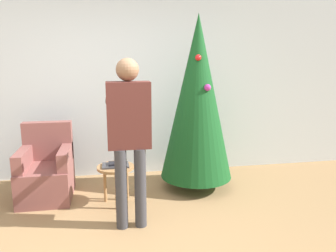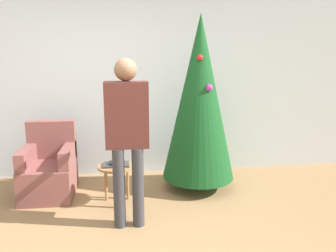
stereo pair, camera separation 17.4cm
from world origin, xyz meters
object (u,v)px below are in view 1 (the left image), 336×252
Objects in this scene: armchair at (47,172)px; person_standing at (129,128)px; christmas_tree at (197,98)px; side_stool at (116,172)px.

armchair is 1.50m from person_standing.
armchair is at bearing 138.00° from person_standing.
armchair is (-1.92, 0.02, -0.88)m from christmas_tree.
christmas_tree is at bearing 17.32° from side_stool.
person_standing reaches higher than side_stool.
person_standing is (-0.93, -0.86, -0.17)m from christmas_tree.
person_standing is (0.99, -0.89, 0.71)m from armchair.
person_standing reaches higher than armchair.
christmas_tree is 1.32× the size of person_standing.
person_standing is at bearing -137.15° from christmas_tree.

